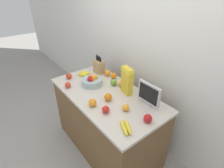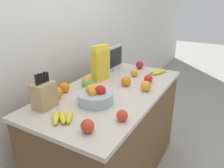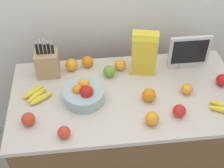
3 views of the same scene
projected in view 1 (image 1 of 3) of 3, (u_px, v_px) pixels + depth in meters
ground_plane at (107, 144)px, 2.45m from camera, size 14.00×14.00×0.00m
wall_back at (145, 46)px, 2.10m from camera, size 9.00×0.06×2.60m
counter at (107, 121)px, 2.23m from camera, size 1.44×0.75×0.86m
knife_block at (99, 66)px, 2.42m from camera, size 0.15×0.11×0.29m
small_monitor at (149, 94)px, 1.75m from camera, size 0.27×0.03×0.25m
cereal_box at (127, 80)px, 1.93m from camera, size 0.17×0.10×0.31m
fruit_bowl at (92, 81)px, 2.15m from camera, size 0.25×0.25×0.13m
banana_bunch_left at (84, 74)px, 2.39m from camera, size 0.20×0.18×0.04m
banana_bunch_right at (126, 127)px, 1.51m from camera, size 0.20×0.15×0.04m
apple_rightmost at (114, 82)px, 2.14m from camera, size 0.08×0.08×0.08m
apple_rear at (69, 76)px, 2.29m from camera, size 0.08×0.08×0.08m
apple_middle at (68, 85)px, 2.10m from camera, size 0.07×0.07×0.07m
apple_leftmost at (148, 118)px, 1.58m from camera, size 0.08×0.08×0.08m
apple_by_knife_block at (106, 110)px, 1.69m from camera, size 0.08×0.08×0.08m
orange_near_bowl at (114, 76)px, 2.30m from camera, size 0.08×0.08×0.08m
orange_back_center at (126, 108)px, 1.72m from camera, size 0.07×0.07×0.07m
orange_front_center at (108, 97)px, 1.87m from camera, size 0.08×0.08×0.08m
orange_mid_right at (93, 103)px, 1.78m from camera, size 0.08×0.08×0.08m
orange_mid_left at (121, 83)px, 2.12m from camera, size 0.08×0.08×0.08m
orange_by_cereal at (108, 73)px, 2.36m from camera, size 0.08×0.08×0.08m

